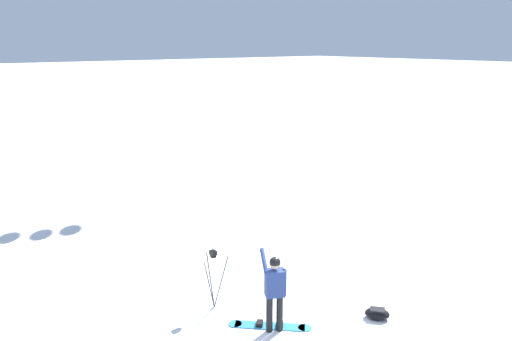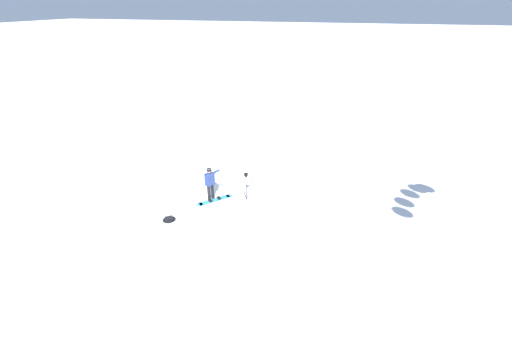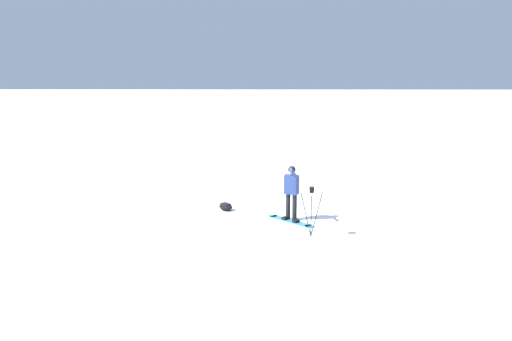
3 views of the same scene
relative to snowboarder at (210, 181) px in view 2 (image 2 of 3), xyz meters
The scene contains 5 objects.
ground_plane 1.19m from the snowboarder, 13.13° to the right, with size 300.00×300.00×0.00m, color white.
snowboarder is the anchor object (origin of this frame).
snowboard 1.03m from the snowboarder, 82.38° to the left, with size 1.38×1.35×0.10m.
gear_bag_large 2.52m from the snowboarder, 26.07° to the right, with size 0.63×0.66×0.23m.
camera_tripod 1.67m from the snowboarder, 106.26° to the left, with size 0.63×0.53×1.41m.
Camera 2 is at (11.08, 5.76, 8.32)m, focal length 22.39 mm.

